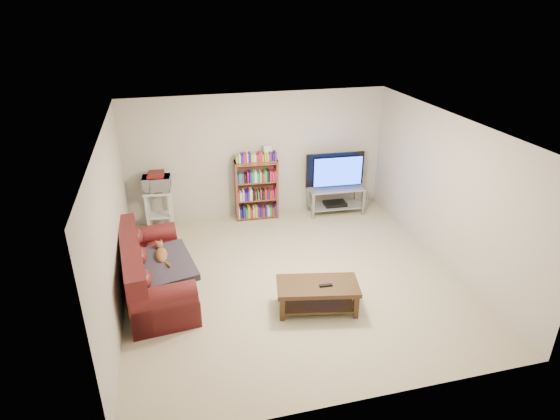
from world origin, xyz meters
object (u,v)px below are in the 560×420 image
object	(u,v)px
tv_stand	(335,195)
bookshelf	(257,189)
sofa	(151,275)
coffee_table	(317,292)

from	to	relation	value
tv_stand	bookshelf	world-z (taller)	bookshelf
tv_stand	bookshelf	distance (m)	1.60
sofa	tv_stand	bearing A→B (deg)	23.42
sofa	tv_stand	distance (m)	4.10
tv_stand	bookshelf	bearing A→B (deg)	177.89
coffee_table	bookshelf	xyz separation A→B (m)	(-0.21, 3.10, 0.33)
sofa	bookshelf	bearing A→B (deg)	41.04
sofa	bookshelf	distance (m)	2.95
sofa	coffee_table	bearing A→B (deg)	-29.15
coffee_table	tv_stand	world-z (taller)	tv_stand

